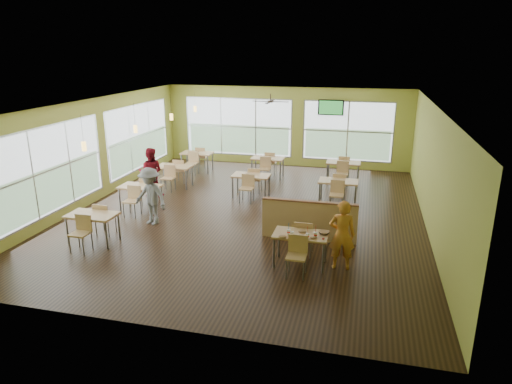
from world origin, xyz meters
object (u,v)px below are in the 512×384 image
at_px(food_basket, 324,232).
at_px(main_table, 301,239).
at_px(half_wall_divider, 309,220).
at_px(man_plaid, 342,235).

bearing_deg(food_basket, main_table, -166.84).
bearing_deg(main_table, food_basket, 13.16).
xyz_separation_m(half_wall_divider, man_plaid, (0.89, -1.40, 0.27)).
height_order(main_table, food_basket, main_table).
bearing_deg(half_wall_divider, food_basket, -69.55).
distance_m(main_table, food_basket, 0.53).
height_order(man_plaid, food_basket, man_plaid).
bearing_deg(half_wall_divider, main_table, -90.00).
bearing_deg(half_wall_divider, man_plaid, -57.49).
bearing_deg(main_table, half_wall_divider, 90.00).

